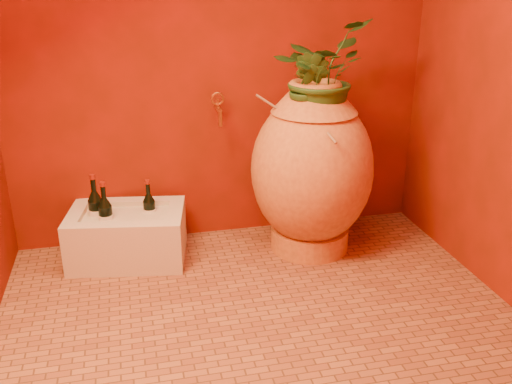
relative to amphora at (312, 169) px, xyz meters
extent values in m
plane|color=#945530|center=(-0.46, -0.65, -0.50)|extent=(2.50, 2.50, 0.00)
cube|color=#5A1905|center=(-0.46, 0.35, 0.75)|extent=(2.50, 0.02, 2.50)
cylinder|color=gold|center=(0.00, 0.00, -0.44)|extent=(0.54, 0.54, 0.13)
ellipsoid|color=gold|center=(0.00, 0.00, -0.01)|extent=(0.82, 0.82, 0.88)
cone|color=gold|center=(0.00, 0.00, 0.40)|extent=(0.56, 0.56, 0.13)
torus|color=gold|center=(0.00, 0.00, 0.48)|extent=(0.34, 0.34, 0.06)
cylinder|color=olive|center=(-0.08, -0.05, 0.28)|extent=(0.49, 0.20, 0.33)
cylinder|color=olive|center=(-0.02, -0.12, 0.32)|extent=(0.05, 0.49, 0.13)
cylinder|color=olive|center=(0.10, -0.08, 0.34)|extent=(0.09, 0.36, 0.27)
cube|color=beige|center=(-1.07, 0.10, -0.37)|extent=(0.71, 0.54, 0.27)
cube|color=beige|center=(-1.07, 0.28, -0.22)|extent=(0.65, 0.19, 0.03)
cube|color=beige|center=(-1.07, -0.08, -0.22)|extent=(0.65, 0.19, 0.03)
cube|color=beige|center=(-1.35, 0.10, -0.22)|extent=(0.13, 0.28, 0.03)
cube|color=beige|center=(-0.79, 0.10, -0.22)|extent=(0.13, 0.28, 0.03)
cylinder|color=black|center=(-1.17, 0.08, -0.24)|extent=(0.08, 0.08, 0.18)
cone|color=black|center=(-1.17, 0.08, -0.13)|extent=(0.08, 0.08, 0.05)
cylinder|color=black|center=(-1.17, 0.08, -0.07)|extent=(0.03, 0.03, 0.07)
cylinder|color=maroon|center=(-1.17, 0.08, -0.02)|extent=(0.03, 0.03, 0.03)
cylinder|color=silver|center=(-1.17, 0.08, -0.24)|extent=(0.08, 0.08, 0.08)
cylinder|color=black|center=(-0.93, 0.14, -0.25)|extent=(0.07, 0.07, 0.16)
cone|color=black|center=(-0.93, 0.14, -0.15)|extent=(0.07, 0.07, 0.05)
cylinder|color=black|center=(-0.93, 0.14, -0.09)|extent=(0.02, 0.02, 0.06)
cylinder|color=maroon|center=(-0.93, 0.14, -0.05)|extent=(0.03, 0.03, 0.02)
cylinder|color=silver|center=(-0.93, 0.14, -0.25)|extent=(0.07, 0.07, 0.07)
cylinder|color=black|center=(-1.23, 0.15, -0.24)|extent=(0.08, 0.08, 0.19)
cone|color=black|center=(-1.23, 0.15, -0.11)|extent=(0.08, 0.08, 0.05)
cylinder|color=black|center=(-1.23, 0.15, -0.05)|extent=(0.03, 0.03, 0.08)
cylinder|color=maroon|center=(-1.23, 0.15, 0.00)|extent=(0.03, 0.03, 0.03)
cylinder|color=silver|center=(-1.23, 0.15, -0.24)|extent=(0.08, 0.08, 0.09)
cylinder|color=#AA6A27|center=(-0.50, 0.27, 0.32)|extent=(0.03, 0.15, 0.03)
cylinder|color=#AA6A27|center=(-0.50, 0.20, 0.28)|extent=(0.02, 0.02, 0.09)
torus|color=#AA6A27|center=(-0.50, 0.27, 0.37)|extent=(0.08, 0.01, 0.08)
cylinder|color=#AA6A27|center=(-0.50, 0.27, 0.35)|extent=(0.01, 0.01, 0.05)
imported|color=#234D1B|center=(0.03, 0.01, 0.54)|extent=(0.69, 0.69, 0.58)
imported|color=#234D1B|center=(-0.06, -0.07, 0.48)|extent=(0.28, 0.28, 0.40)
camera|label=1|loc=(-1.01, -2.94, 1.09)|focal=40.00mm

